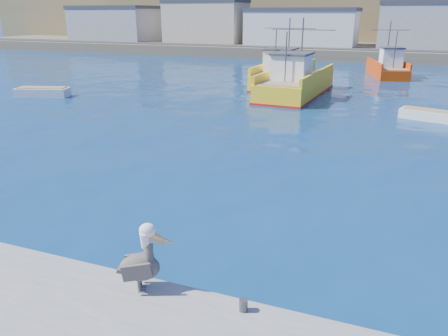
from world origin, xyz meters
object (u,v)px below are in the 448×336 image
at_px(trawler_yellow_a, 284,75).
at_px(skiff_mid, 431,116).
at_px(boat_orange, 388,67).
at_px(pelican, 142,262).
at_px(skiff_left, 43,93).
at_px(trawler_yellow_b, 295,83).

relative_size(trawler_yellow_a, skiff_mid, 2.79).
height_order(boat_orange, skiff_mid, boat_orange).
bearing_deg(pelican, trawler_yellow_a, 98.21).
height_order(skiff_left, pelican, pelican).
xyz_separation_m(trawler_yellow_a, trawler_yellow_b, (2.32, -5.15, 0.03)).
relative_size(trawler_yellow_b, boat_orange, 1.39).
bearing_deg(skiff_mid, boat_orange, 99.02).
relative_size(trawler_yellow_b, skiff_left, 2.57).
height_order(boat_orange, pelican, boat_orange).
relative_size(trawler_yellow_a, pelican, 6.45).
bearing_deg(skiff_mid, trawler_yellow_a, 139.44).
bearing_deg(boat_orange, pelican, -95.51).
relative_size(trawler_yellow_b, skiff_mid, 2.95).
bearing_deg(pelican, boat_orange, 84.49).
bearing_deg(trawler_yellow_b, skiff_mid, -29.27).
relative_size(skiff_left, pelican, 2.65).
relative_size(boat_orange, skiff_mid, 2.12).
bearing_deg(skiff_left, trawler_yellow_a, 36.84).
relative_size(boat_orange, pelican, 4.91).
height_order(trawler_yellow_b, pelican, trawler_yellow_b).
xyz_separation_m(skiff_left, pelican, (23.42, -22.14, 0.96)).
xyz_separation_m(boat_orange, skiff_left, (-27.88, -24.11, -0.72)).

